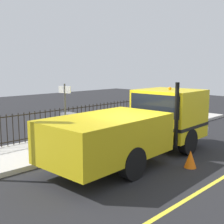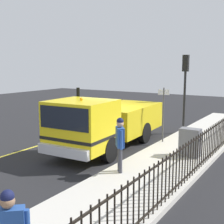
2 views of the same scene
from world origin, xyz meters
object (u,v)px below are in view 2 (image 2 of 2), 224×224
work_truck (104,121)px  street_sign (163,108)px  traffic_light_near (185,77)px  traffic_cone (70,139)px  utility_cabinet (190,142)px  worker_standing (120,139)px

work_truck → street_sign: work_truck is taller
work_truck → traffic_light_near: size_ratio=1.74×
traffic_cone → utility_cabinet: bearing=7.6°
traffic_light_near → street_sign: traffic_light_near is taller
worker_standing → street_sign: 4.45m
worker_standing → utility_cabinet: size_ratio=1.66×
traffic_light_near → utility_cabinet: bearing=115.0°
work_truck → street_sign: size_ratio=2.81×
work_truck → utility_cabinet: bearing=-174.0°
worker_standing → street_sign: bearing=-34.4°
traffic_light_near → street_sign: bearing=93.0°
utility_cabinet → street_sign: size_ratio=0.44×
utility_cabinet → street_sign: 2.52m
work_truck → street_sign: (1.83, 2.06, 0.42)m
worker_standing → street_sign: (-0.37, 4.41, 0.43)m
utility_cabinet → street_sign: street_sign is taller
worker_standing → traffic_cone: bearing=21.9°
traffic_light_near → worker_standing: bearing=95.9°
traffic_light_near → traffic_cone: 6.74m
utility_cabinet → traffic_cone: 5.40m
street_sign → traffic_light_near: bearing=90.1°
work_truck → street_sign: 2.79m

